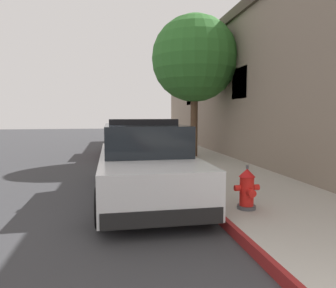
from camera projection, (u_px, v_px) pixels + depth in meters
ground_plane at (22, 172)px, 10.19m from camera, size 28.28×60.00×0.20m
sidewalk_pavement at (200, 162)px, 11.26m from camera, size 2.75×60.00×0.16m
curb_painted_edge at (161, 163)px, 11.00m from camera, size 0.08×60.00×0.16m
storefront_building at (307, 86)px, 11.64m from camera, size 5.63×25.44×5.62m
police_cruiser at (144, 163)px, 6.75m from camera, size 1.94×4.84×1.68m
parked_car_silver_ahead at (129, 138)px, 13.82m from camera, size 1.94×4.84×1.56m
fire_hydrant at (247, 189)px, 5.37m from camera, size 0.44×0.40×0.76m
street_tree at (195, 59)px, 11.96m from camera, size 3.28×3.28×5.38m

